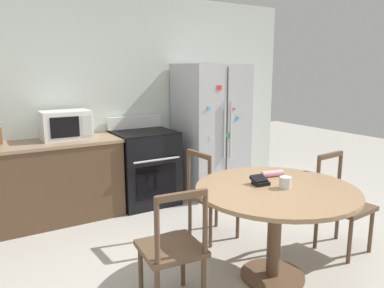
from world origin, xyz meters
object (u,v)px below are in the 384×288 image
Objects in this scene: microwave at (66,125)px; wallet at (260,181)px; candle_glass at (285,183)px; dining_chair_left at (173,249)px; refrigerator at (210,130)px; oven_range at (145,167)px; dining_chair_far at (211,196)px; dining_chair_right at (342,205)px.

wallet is (1.01, -2.10, -0.27)m from microwave.
candle_glass reaches higher than wallet.
microwave is at bearing 100.45° from dining_chair_left.
refrigerator is at bearing 70.74° from candle_glass.
microwave is 2.24m from dining_chair_left.
microwave is (-1.87, 0.14, 0.19)m from refrigerator.
dining_chair_left is (-0.72, -2.05, -0.03)m from oven_range.
dining_chair_left is (-1.67, -2.00, -0.43)m from refrigerator.
microwave is 5.62× the size of candle_glass.
oven_range is 1.09m from microwave.
refrigerator is at bearing 66.50° from wallet.
refrigerator reaches higher than oven_range.
oven_range is 1.20× the size of dining_chair_left.
refrigerator reaches higher than dining_chair_left.
microwave is (-0.91, 0.09, 0.59)m from oven_range.
candle_glass is (0.21, -2.19, 0.33)m from oven_range.
dining_chair_far is (0.15, -1.27, -0.03)m from oven_range.
microwave is 0.58× the size of dining_chair_right.
candle_glass is (-0.83, -0.07, 0.37)m from dining_chair_right.
dining_chair_left is at bearing 171.83° from candle_glass.
refrigerator is 1.61× the size of oven_range.
oven_range is at bearing -176.67° from dining_chair_far.
candle_glass is at bearing -2.88° from dining_chair_left.
wallet is at bearing 121.87° from candle_glass.
wallet is (-0.05, -0.75, 0.36)m from dining_chair_far.
dining_chair_right is at bearing -5.94° from wallet.
dining_chair_right is (0.08, -2.06, -0.43)m from refrigerator.
dining_chair_right is 1.01m from wallet.
oven_range is at bearing 176.89° from refrigerator.
wallet is (-0.11, 0.17, -0.01)m from candle_glass.
microwave is at bearing 115.78° from wallet.
oven_range reaches higher than dining_chair_right.
microwave reaches higher than dining_chair_left.
dining_chair_left is 1.01m from candle_glass.
dining_chair_left is 0.90m from wallet.
microwave is 0.58× the size of dining_chair_left.
dining_chair_right is at bearing 3.39° from dining_chair_left.
microwave is 2.55m from candle_glass.
oven_range is 2.18m from dining_chair_left.
dining_chair_far is at bearing -51.85° from microwave.
candle_glass is (1.12, -2.27, -0.26)m from microwave.
oven_range is at bearing 92.89° from wallet.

